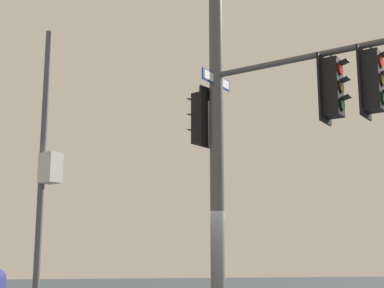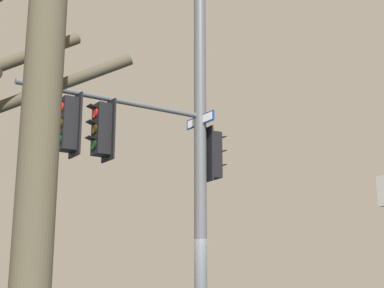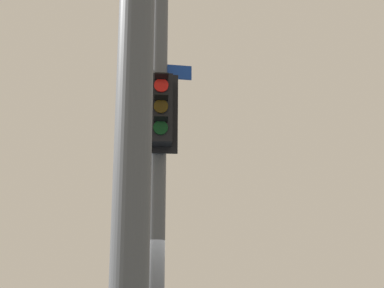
# 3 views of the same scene
# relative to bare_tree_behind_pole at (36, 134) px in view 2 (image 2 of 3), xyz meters

# --- Properties ---
(main_signal_pole_assembly) EXTENTS (3.60, 5.24, 9.97)m
(main_signal_pole_assembly) POSITION_rel_bare_tree_behind_pole_xyz_m (7.19, -0.02, 2.13)
(main_signal_pole_assembly) COLOR #4C4F54
(main_signal_pole_assembly) RESTS_ON ground
(bare_tree_behind_pole) EXTENTS (2.42, 1.87, 6.13)m
(bare_tree_behind_pole) POSITION_rel_bare_tree_behind_pole_xyz_m (0.00, 0.00, 0.00)
(bare_tree_behind_pole) COLOR #484332
(bare_tree_behind_pole) RESTS_ON ground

